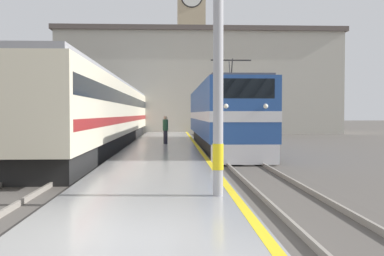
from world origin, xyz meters
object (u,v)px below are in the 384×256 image
locomotive_train (221,116)px  person_on_platform (165,129)px  clock_tower (191,37)px  passenger_train (115,113)px  catenary_mast (222,17)px

locomotive_train → person_on_platform: (-3.37, 0.93, -0.80)m
clock_tower → passenger_train: bearing=-102.9°
locomotive_train → clock_tower: clock_tower is taller
locomotive_train → catenary_mast: bearing=-96.1°
locomotive_train → clock_tower: bearing=90.5°
locomotive_train → clock_tower: (-0.32, 35.89, 10.80)m
locomotive_train → passenger_train: 9.40m
person_on_platform → locomotive_train: bearing=-15.4°
catenary_mast → clock_tower: 53.43m
catenary_mast → person_on_platform: 18.12m
locomotive_train → person_on_platform: locomotive_train is taller
catenary_mast → locomotive_train: bearing=83.9°
catenary_mast → passenger_train: bearing=103.1°
passenger_train → clock_tower: clock_tower is taller
passenger_train → clock_tower: size_ratio=1.74×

